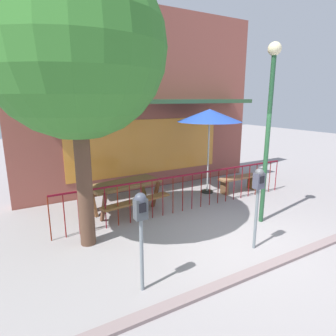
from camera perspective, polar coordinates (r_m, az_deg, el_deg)
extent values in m
plane|color=gray|center=(6.17, 14.75, -14.17)|extent=(40.00, 40.00, 0.00)
cube|color=#552E24|center=(9.66, -4.46, -3.48)|extent=(7.91, 0.54, 0.01)
cube|color=#974D43|center=(9.24, -4.77, 12.96)|extent=(7.91, 0.50, 5.47)
cube|color=orange|center=(9.12, -3.90, 4.23)|extent=(5.14, 0.02, 1.70)
cube|color=#355D37|center=(8.56, -2.57, 13.00)|extent=(6.73, 1.00, 0.12)
cube|color=maroon|center=(7.30, 3.92, -1.33)|extent=(6.65, 0.04, 0.04)
cylinder|color=maroon|center=(6.33, -22.37, -9.28)|extent=(0.02, 0.02, 0.95)
cylinder|color=maroon|center=(6.37, -19.78, -8.92)|extent=(0.02, 0.02, 0.95)
cylinder|color=maroon|center=(6.42, -17.22, -8.55)|extent=(0.02, 0.02, 0.95)
cylinder|color=maroon|center=(6.48, -14.71, -8.16)|extent=(0.02, 0.02, 0.95)
cylinder|color=maroon|center=(6.55, -12.26, -7.77)|extent=(0.02, 0.02, 0.95)
cylinder|color=maroon|center=(6.64, -9.87, -7.38)|extent=(0.02, 0.02, 0.95)
cylinder|color=maroon|center=(6.73, -7.55, -6.98)|extent=(0.02, 0.02, 0.95)
cylinder|color=maroon|center=(6.84, -5.30, -6.59)|extent=(0.02, 0.02, 0.95)
cylinder|color=maroon|center=(6.96, -3.13, -6.19)|extent=(0.02, 0.02, 0.95)
cylinder|color=maroon|center=(7.08, -1.03, -5.81)|extent=(0.02, 0.02, 0.95)
cylinder|color=maroon|center=(7.22, 0.99, -5.43)|extent=(0.02, 0.02, 0.95)
cylinder|color=maroon|center=(7.36, 2.92, -5.05)|extent=(0.02, 0.02, 0.95)
cylinder|color=maroon|center=(7.52, 4.78, -4.69)|extent=(0.02, 0.02, 0.95)
cylinder|color=maroon|center=(7.68, 6.56, -4.34)|extent=(0.02, 0.02, 0.95)
cylinder|color=maroon|center=(7.85, 8.26, -4.00)|extent=(0.02, 0.02, 0.95)
cylinder|color=maroon|center=(8.02, 9.89, -3.67)|extent=(0.02, 0.02, 0.95)
cylinder|color=maroon|center=(8.20, 11.45, -3.35)|extent=(0.02, 0.02, 0.95)
cylinder|color=maroon|center=(8.39, 12.94, -3.04)|extent=(0.02, 0.02, 0.95)
cylinder|color=maroon|center=(8.59, 14.36, -2.75)|extent=(0.02, 0.02, 0.95)
cylinder|color=maroon|center=(8.78, 15.71, -2.46)|extent=(0.02, 0.02, 0.95)
cylinder|color=maroon|center=(8.99, 17.01, -2.19)|extent=(0.02, 0.02, 0.95)
cylinder|color=maroon|center=(9.20, 18.24, -1.93)|extent=(0.02, 0.02, 0.95)
cylinder|color=maroon|center=(9.41, 19.42, -1.68)|extent=(0.02, 0.02, 0.95)
cylinder|color=maroon|center=(9.63, 20.55, -1.44)|extent=(0.02, 0.02, 0.95)
cube|color=brown|center=(7.33, -8.52, -3.12)|extent=(1.89, 1.02, 0.07)
cube|color=brown|center=(6.97, -6.15, -6.51)|extent=(1.82, 0.52, 0.05)
cube|color=brown|center=(7.88, -10.46, -4.29)|extent=(1.82, 0.52, 0.05)
cube|color=brown|center=(6.89, -12.59, -7.65)|extent=(0.12, 0.36, 0.78)
cube|color=brown|center=(7.37, -14.52, -6.34)|extent=(0.12, 0.36, 0.78)
cube|color=brown|center=(7.59, -2.52, -5.30)|extent=(0.12, 0.36, 0.78)
cube|color=brown|center=(8.03, -4.87, -4.27)|extent=(0.12, 0.36, 0.78)
cylinder|color=black|center=(9.04, 7.72, -4.60)|extent=(0.36, 0.36, 0.05)
cylinder|color=#B3BCBB|center=(8.74, 7.97, 2.99)|extent=(0.04, 0.04, 2.48)
cone|color=#254BB0|center=(8.61, 8.21, 10.25)|extent=(1.88, 1.88, 0.37)
cube|color=#8E643F|center=(9.18, 13.79, -1.82)|extent=(1.40, 0.33, 0.06)
cube|color=brown|center=(8.88, 11.07, -3.72)|extent=(0.08, 0.29, 0.45)
cube|color=brown|center=(9.62, 16.15, -2.66)|extent=(0.08, 0.29, 0.45)
cylinder|color=slate|center=(5.79, 16.96, -9.59)|extent=(0.06, 0.06, 1.21)
cube|color=#434455|center=(5.55, 17.49, -2.43)|extent=(0.18, 0.14, 0.29)
sphere|color=#4A4B50|center=(5.51, 17.60, -0.96)|extent=(0.17, 0.17, 0.17)
cube|color=black|center=(5.49, 18.08, -2.25)|extent=(0.11, 0.01, 0.13)
cylinder|color=slate|center=(4.45, -5.22, -16.80)|extent=(0.06, 0.06, 1.15)
cube|color=#3F454A|center=(4.13, -5.43, -8.03)|extent=(0.18, 0.14, 0.31)
sphere|color=#424856|center=(4.08, -5.48, -6.03)|extent=(0.17, 0.17, 0.17)
cube|color=black|center=(4.06, -5.01, -7.89)|extent=(0.11, 0.01, 0.13)
cylinder|color=brown|center=(5.68, -16.28, -1.48)|extent=(0.30, 0.30, 2.80)
sphere|color=#35772D|center=(5.57, -17.93, 21.77)|extent=(3.18, 3.18, 3.18)
cylinder|color=#224E2E|center=(6.78, 18.96, 4.58)|extent=(0.10, 0.10, 3.70)
sphere|color=beige|center=(6.78, 20.32, 21.23)|extent=(0.28, 0.28, 0.28)
cube|color=gray|center=(5.69, 20.91, -17.17)|extent=(11.08, 0.20, 0.11)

